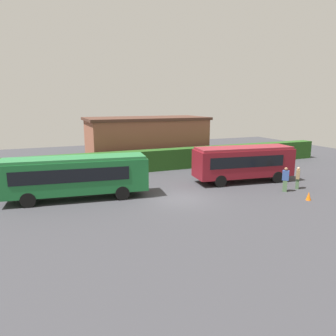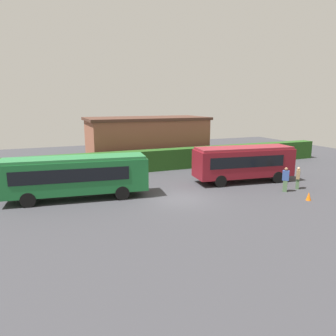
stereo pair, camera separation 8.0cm
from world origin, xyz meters
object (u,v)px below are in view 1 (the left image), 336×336
object	(u,v)px
bus_green	(76,175)
traffic_cone	(309,196)
bus_maroon	(243,162)
person_left	(210,169)
person_center	(285,179)
person_right	(298,177)

from	to	relation	value
bus_green	traffic_cone	world-z (taller)	bus_green
traffic_cone	bus_green	bearing A→B (deg)	156.18
bus_maroon	traffic_cone	xyz separation A→B (m)	(1.07, -6.30, -1.47)
bus_maroon	person_left	bearing A→B (deg)	142.03
person_center	traffic_cone	xyz separation A→B (m)	(-0.06, -2.42, -0.71)
bus_maroon	person_center	xyz separation A→B (m)	(1.13, -3.88, -0.76)
person_center	person_right	size ratio (longest dim) A/B	1.08
bus_green	bus_maroon	bearing A→B (deg)	5.84
person_left	person_right	bearing A→B (deg)	-61.12
bus_maroon	person_center	distance (m)	4.11
person_right	person_left	bearing A→B (deg)	-2.51
person_left	bus_green	bearing A→B (deg)	177.95
bus_maroon	person_center	world-z (taller)	bus_maroon
person_right	bus_maroon	bearing A→B (deg)	-6.15
bus_maroon	person_right	distance (m)	4.56
person_center	person_right	world-z (taller)	person_center
person_right	bus_green	bearing A→B (deg)	34.76
bus_green	person_left	xyz separation A→B (m)	(11.89, 1.73, -0.83)
bus_green	person_right	xyz separation A→B (m)	(16.55, -3.97, -0.83)
bus_green	person_left	world-z (taller)	bus_green
traffic_cone	person_center	bearing A→B (deg)	88.54
person_left	person_center	world-z (taller)	person_center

